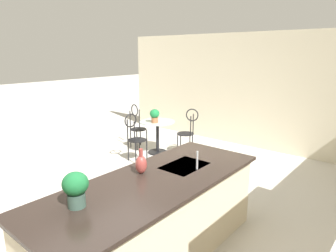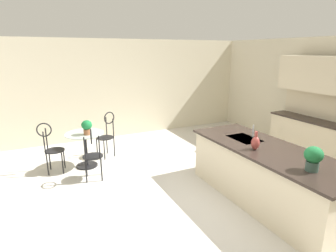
{
  "view_description": "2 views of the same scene",
  "coord_description": "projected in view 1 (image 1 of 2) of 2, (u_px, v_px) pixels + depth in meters",
  "views": [
    {
      "loc": [
        2.48,
        2.87,
        2.24
      ],
      "look_at": [
        -1.51,
        -0.46,
        0.96
      ],
      "focal_mm": 32.12,
      "sensor_mm": 36.0,
      "label": 1
    },
    {
      "loc": [
        3.21,
        -2.31,
        2.39
      ],
      "look_at": [
        -1.17,
        -0.18,
        1.04
      ],
      "focal_mm": 29.1,
      "sensor_mm": 36.0,
      "label": 2
    }
  ],
  "objects": [
    {
      "name": "chair_toward_desk",
      "position": [
        135.0,
        135.0,
        6.22
      ],
      "size": [
        0.51,
        0.44,
        1.04
      ],
      "color": "black",
      "rests_on": "ground"
    },
    {
      "name": "wall_left_window",
      "position": [
        258.0,
        92.0,
        7.02
      ],
      "size": [
        0.12,
        7.8,
        2.7
      ],
      "primitive_type": "cube",
      "color": "beige",
      "rests_on": "ground"
    },
    {
      "name": "potted_plant_on_table",
      "position": [
        155.0,
        115.0,
        6.56
      ],
      "size": [
        0.21,
        0.21,
        0.3
      ],
      "color": "#9E603D",
      "rests_on": "bistro_table"
    },
    {
      "name": "potted_plant_counter_far",
      "position": [
        76.0,
        187.0,
        2.6
      ],
      "size": [
        0.23,
        0.23,
        0.32
      ],
      "color": "#385147",
      "rests_on": "kitchen_island"
    },
    {
      "name": "chair_near_window",
      "position": [
        137.0,
        124.0,
        7.17
      ],
      "size": [
        0.45,
        0.51,
        1.04
      ],
      "color": "black",
      "rests_on": "ground"
    },
    {
      "name": "bistro_table",
      "position": [
        158.0,
        134.0,
        6.79
      ],
      "size": [
        0.8,
        0.8,
        0.74
      ],
      "color": "black",
      "rests_on": "ground"
    },
    {
      "name": "vase_on_counter",
      "position": [
        141.0,
        164.0,
        3.35
      ],
      "size": [
        0.13,
        0.13,
        0.29
      ],
      "color": "#993D38",
      "rests_on": "kitchen_island"
    },
    {
      "name": "sink_faucet",
      "position": [
        197.0,
        160.0,
        3.47
      ],
      "size": [
        0.02,
        0.02,
        0.22
      ],
      "primitive_type": "cylinder",
      "color": "#B2B5BA",
      "rests_on": "kitchen_island"
    },
    {
      "name": "kitchen_island",
      "position": [
        154.0,
        218.0,
        3.31
      ],
      "size": [
        2.8,
        1.06,
        0.92
      ],
      "color": "beige",
      "rests_on": "ground"
    },
    {
      "name": "chair_by_island",
      "position": [
        188.0,
        129.0,
        6.71
      ],
      "size": [
        0.5,
        0.52,
        1.04
      ],
      "color": "black",
      "rests_on": "ground"
    },
    {
      "name": "ground_plane",
      "position": [
        124.0,
        218.0,
        4.17
      ],
      "size": [
        40.0,
        40.0,
        0.0
      ],
      "primitive_type": "plane",
      "color": "beige"
    }
  ]
}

